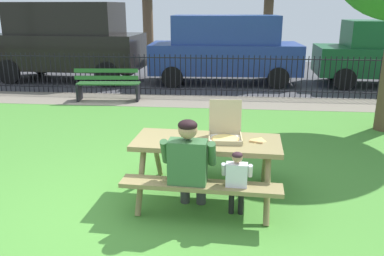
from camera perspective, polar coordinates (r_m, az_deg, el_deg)
The scene contains 12 objects.
ground at distance 5.86m, azimuth -6.88°, elevation -6.54°, with size 28.00×10.60×0.02m, color #4A8E35.
cobblestone_walkway at distance 10.18m, azimuth -1.37°, elevation 3.90°, with size 28.00×1.40×0.01m, color gray.
street_asphalt at distance 14.43m, azimuth 0.75°, elevation 7.86°, with size 28.00×7.30×0.01m, color #424247.
picnic_table_foreground at distance 4.89m, azimuth 2.15°, elevation -3.67°, with size 1.87×1.57×0.79m.
pizza_box_open at distance 4.87m, azimuth 4.83°, elevation -0.56°, with size 0.42×0.44×0.46m.
pizza_slice_on_table at distance 4.86m, azimuth 9.48°, elevation -1.79°, with size 0.22×0.25×0.02m.
adult_at_table at distance 4.42m, azimuth -0.44°, elevation -5.13°, with size 0.62×0.60×1.19m.
child_at_table at distance 4.41m, azimuth 6.48°, elevation -7.31°, with size 0.34×0.33×0.86m.
iron_fence_streetside at distance 10.75m, azimuth -0.93°, elevation 7.70°, with size 23.98×0.03×1.11m.
park_bench_center at distance 10.37m, azimuth -12.06°, elevation 6.15°, with size 1.63×0.60×0.85m.
parked_car_left at distance 13.58m, azimuth -17.50°, elevation 12.08°, with size 4.79×2.25×2.46m.
parked_car_center at distance 12.55m, azimuth 4.79°, elevation 11.48°, with size 4.67×2.10×2.08m.
Camera 1 is at (1.22, -3.93, 2.34)m, focal length 36.85 mm.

